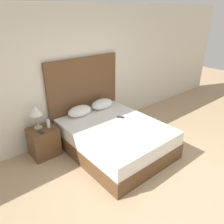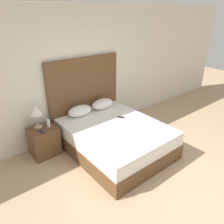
# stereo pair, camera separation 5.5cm
# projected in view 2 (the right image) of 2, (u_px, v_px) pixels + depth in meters

# --- Properties ---
(ground_plane) EXTENTS (16.00, 16.00, 0.00)m
(ground_plane) POSITION_uv_depth(u_px,v_px,m) (175.00, 191.00, 3.42)
(ground_plane) COLOR tan
(wall_back) EXTENTS (10.00, 0.06, 2.70)m
(wall_back) POSITION_uv_depth(u_px,v_px,m) (83.00, 73.00, 4.63)
(wall_back) COLOR silver
(wall_back) RESTS_ON ground_plane
(bed) EXTENTS (1.63, 2.01, 0.56)m
(bed) POSITION_uv_depth(u_px,v_px,m) (115.00, 138.00, 4.29)
(bed) COLOR brown
(bed) RESTS_ON ground_plane
(headboard) EXTENTS (1.71, 0.05, 1.70)m
(headboard) POSITION_uv_depth(u_px,v_px,m) (85.00, 96.00, 4.77)
(headboard) COLOR brown
(headboard) RESTS_ON ground_plane
(pillow_left) EXTENTS (0.53, 0.32, 0.22)m
(pillow_left) POSITION_uv_depth(u_px,v_px,m) (80.00, 111.00, 4.52)
(pillow_left) COLOR white
(pillow_left) RESTS_ON bed
(pillow_right) EXTENTS (0.53, 0.32, 0.22)m
(pillow_right) POSITION_uv_depth(u_px,v_px,m) (102.00, 104.00, 4.85)
(pillow_right) COLOR white
(pillow_right) RESTS_ON bed
(phone_on_bed) EXTENTS (0.14, 0.16, 0.01)m
(phone_on_bed) POSITION_uv_depth(u_px,v_px,m) (121.00, 117.00, 4.48)
(phone_on_bed) COLOR #232328
(phone_on_bed) RESTS_ON bed
(nightstand) EXTENTS (0.50, 0.44, 0.57)m
(nightstand) POSITION_uv_depth(u_px,v_px,m) (44.00, 141.00, 4.18)
(nightstand) COLOR brown
(nightstand) RESTS_ON ground_plane
(table_lamp) EXTENTS (0.24, 0.24, 0.44)m
(table_lamp) POSITION_uv_depth(u_px,v_px,m) (36.00, 111.00, 3.96)
(table_lamp) COLOR tan
(table_lamp) RESTS_ON nightstand
(phone_on_nightstand) EXTENTS (0.10, 0.16, 0.01)m
(phone_on_nightstand) POSITION_uv_depth(u_px,v_px,m) (41.00, 132.00, 3.95)
(phone_on_nightstand) COLOR #232328
(phone_on_nightstand) RESTS_ON nightstand
(toiletry_bottle) EXTENTS (0.06, 0.06, 0.16)m
(toiletry_bottle) POSITION_uv_depth(u_px,v_px,m) (49.00, 123.00, 4.08)
(toiletry_bottle) COLOR silver
(toiletry_bottle) RESTS_ON nightstand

